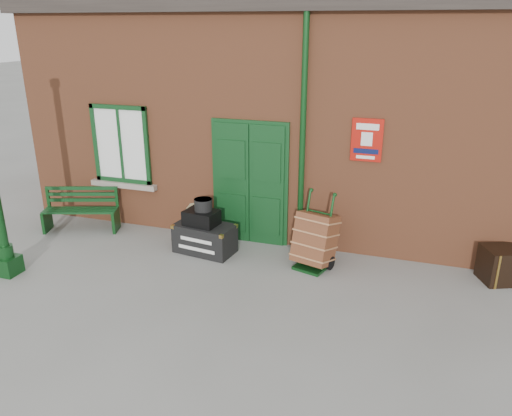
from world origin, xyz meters
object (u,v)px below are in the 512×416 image
at_px(houdini_trunk, 205,238).
at_px(dark_trunk, 508,264).
at_px(bench, 81,208).
at_px(porter_trolley, 315,239).

relative_size(houdini_trunk, dark_trunk, 1.33).
relative_size(bench, porter_trolley, 1.18).
bearing_deg(bench, dark_trunk, -16.27).
bearing_deg(houdini_trunk, porter_trolley, 9.31).
distance_m(bench, porter_trolley, 4.67).
relative_size(porter_trolley, dark_trunk, 1.61).
bearing_deg(dark_trunk, porter_trolley, 166.07).
height_order(houdini_trunk, dark_trunk, dark_trunk).
bearing_deg(houdini_trunk, dark_trunk, 13.53).
bearing_deg(houdini_trunk, bench, -176.65).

